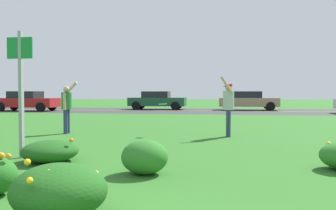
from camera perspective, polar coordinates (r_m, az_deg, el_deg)
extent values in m
plane|color=#2D6B23|center=(14.79, 3.21, -3.36)|extent=(120.00, 120.00, 0.00)
cube|color=#38383A|center=(27.46, 5.79, -0.91)|extent=(120.00, 8.42, 0.01)
cube|color=yellow|center=(27.46, 5.79, -0.90)|extent=(120.00, 0.16, 0.00)
ellipsoid|color=#2D7526|center=(6.27, -3.59, -7.95)|extent=(0.78, 0.77, 0.58)
sphere|color=gold|center=(6.25, -5.56, -6.05)|extent=(0.06, 0.06, 0.06)
sphere|color=gold|center=(5.94, -3.61, -8.00)|extent=(0.08, 0.08, 0.08)
sphere|color=gold|center=(6.44, -4.22, -6.89)|extent=(0.09, 0.09, 0.09)
ellipsoid|color=#1E5619|center=(7.69, -17.62, -6.76)|extent=(1.09, 1.17, 0.43)
sphere|color=orange|center=(7.61, -15.32, -5.99)|extent=(0.09, 0.09, 0.09)
sphere|color=orange|center=(7.86, -19.99, -6.09)|extent=(0.08, 0.08, 0.08)
sphere|color=orange|center=(7.97, -18.18, -6.22)|extent=(0.07, 0.07, 0.07)
sphere|color=orange|center=(7.98, -19.81, -5.99)|extent=(0.08, 0.08, 0.08)
sphere|color=orange|center=(7.52, -18.21, -6.09)|extent=(0.08, 0.08, 0.08)
sphere|color=orange|center=(7.38, -14.60, -5.26)|extent=(0.08, 0.08, 0.08)
sphere|color=yellow|center=(7.45, 24.41, -5.80)|extent=(0.07, 0.07, 0.07)
sphere|color=yellow|center=(7.16, 23.70, -6.54)|extent=(0.06, 0.06, 0.06)
sphere|color=yellow|center=(7.42, 23.39, -5.51)|extent=(0.09, 0.09, 0.09)
ellipsoid|color=#1E5619|center=(4.30, -16.36, -12.50)|extent=(1.06, 0.99, 0.59)
sphere|color=yellow|center=(4.09, -17.74, -9.77)|extent=(0.06, 0.06, 0.06)
sphere|color=yellow|center=(4.39, -18.31, -11.32)|extent=(0.09, 0.09, 0.09)
sphere|color=yellow|center=(4.38, -10.97, -10.29)|extent=(0.07, 0.07, 0.07)
sphere|color=yellow|center=(4.12, -16.30, -10.56)|extent=(0.08, 0.08, 0.08)
sphere|color=yellow|center=(4.54, -20.75, -8.19)|extent=(0.08, 0.08, 0.08)
sphere|color=yellow|center=(3.87, -20.43, -10.78)|extent=(0.06, 0.06, 0.06)
sphere|color=yellow|center=(4.49, -16.79, -11.19)|extent=(0.08, 0.08, 0.08)
sphere|color=orange|center=(5.38, -24.21, -7.10)|extent=(0.09, 0.09, 0.09)
sphere|color=orange|center=(5.32, -23.24, -7.22)|extent=(0.07, 0.07, 0.07)
cube|color=#93969B|center=(8.31, -21.58, 1.47)|extent=(0.07, 0.10, 2.63)
cube|color=#197F38|center=(8.34, -21.77, 8.13)|extent=(0.56, 0.03, 0.44)
cylinder|color=#287038|center=(12.76, -15.29, 0.60)|extent=(0.34, 0.34, 0.57)
sphere|color=tan|center=(12.76, -15.30, 2.32)|extent=(0.21, 0.21, 0.21)
cylinder|color=navy|center=(12.87, -15.10, -2.43)|extent=(0.14, 0.14, 0.80)
cylinder|color=navy|center=(12.71, -15.42, -2.48)|extent=(0.14, 0.14, 0.80)
cylinder|color=tan|center=(12.90, -14.63, 2.53)|extent=(0.45, 0.10, 0.44)
cylinder|color=tan|center=(12.57, -15.58, 0.50)|extent=(0.11, 0.09, 0.54)
cylinder|color=#B2B2B7|center=(11.56, 9.25, 0.72)|extent=(0.34, 0.34, 0.59)
sphere|color=tan|center=(11.56, 9.26, 2.67)|extent=(0.21, 0.21, 0.21)
cylinder|color=navy|center=(11.52, 9.23, -2.82)|extent=(0.14, 0.14, 0.83)
cylinder|color=navy|center=(11.69, 9.24, -2.75)|extent=(0.14, 0.14, 0.83)
cylinder|color=tan|center=(11.37, 8.95, 3.14)|extent=(0.38, 0.10, 0.51)
cylinder|color=tan|center=(11.76, 9.16, 0.66)|extent=(0.11, 0.09, 0.56)
cylinder|color=red|center=(11.56, 9.27, 3.01)|extent=(0.22, 0.22, 0.07)
cylinder|color=red|center=(11.57, 8.80, 2.86)|extent=(0.14, 0.14, 0.02)
cylinder|color=#ADD6E5|center=(11.80, -0.83, 0.17)|extent=(0.25, 0.25, 0.04)
torus|color=#ADD6E5|center=(11.80, -0.83, 0.14)|extent=(0.25, 0.25, 0.04)
cube|color=maroon|center=(29.34, -20.82, 0.36)|extent=(4.50, 1.82, 0.66)
cube|color=black|center=(29.38, -21.01, 1.47)|extent=(2.10, 1.64, 0.52)
cylinder|color=black|center=(29.41, -17.33, -0.17)|extent=(0.66, 0.22, 0.66)
cylinder|color=black|center=(27.82, -18.94, -0.30)|extent=(0.66, 0.22, 0.66)
cylinder|color=black|center=(30.90, -22.50, -0.13)|extent=(0.66, 0.22, 0.66)
cylinder|color=black|center=(29.39, -24.30, -0.25)|extent=(0.66, 0.22, 0.66)
cube|color=#194C2D|center=(29.78, -1.63, 0.50)|extent=(4.50, 1.82, 0.66)
cube|color=black|center=(29.79, -1.82, 1.60)|extent=(2.10, 1.64, 0.52)
cylinder|color=black|center=(30.43, 1.54, -0.01)|extent=(0.66, 0.22, 0.66)
cylinder|color=black|center=(28.67, 1.09, -0.13)|extent=(0.66, 0.22, 0.66)
cylinder|color=black|center=(30.98, -4.16, 0.02)|extent=(0.66, 0.22, 0.66)
cylinder|color=black|center=(29.25, -4.94, -0.10)|extent=(0.66, 0.22, 0.66)
cube|color=#937F60|center=(29.35, 12.24, 0.44)|extent=(4.50, 1.82, 0.66)
cube|color=black|center=(29.33, 12.05, 1.55)|extent=(2.10, 1.64, 0.52)
cylinder|color=black|center=(30.38, 15.06, -0.08)|extent=(0.66, 0.22, 0.66)
cylinder|color=black|center=(28.61, 15.44, -0.21)|extent=(0.66, 0.22, 0.66)
cylinder|color=black|center=(30.19, 9.20, -0.05)|extent=(0.66, 0.22, 0.66)
cylinder|color=black|center=(28.41, 9.22, -0.17)|extent=(0.66, 0.22, 0.66)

